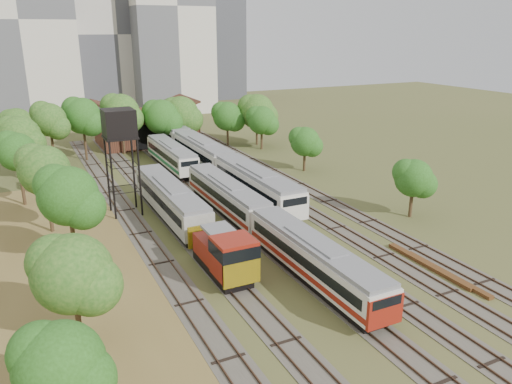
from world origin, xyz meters
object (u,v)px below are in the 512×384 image
railcar_green_set (203,154)px  shunter_locomotive (226,255)px  water_tower (119,126)px  railcar_red_set (264,223)px

railcar_green_set → shunter_locomotive: size_ratio=6.41×
railcar_green_set → water_tower: 20.94m
railcar_red_set → water_tower: water_tower is taller
railcar_red_set → shunter_locomotive: 7.93m
railcar_red_set → railcar_green_set: (4.00, 27.08, 0.32)m
railcar_red_set → railcar_green_set: size_ratio=0.66×
railcar_green_set → water_tower: bearing=-135.5°
shunter_locomotive → water_tower: bearing=102.1°
railcar_red_set → shunter_locomotive: shunter_locomotive is taller
railcar_green_set → shunter_locomotive: 33.78m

